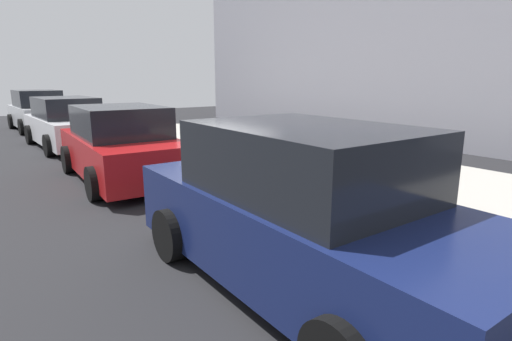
# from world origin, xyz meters

# --- Properties ---
(ground_plane) EXTENTS (40.00, 40.00, 0.00)m
(ground_plane) POSITION_xyz_m (0.00, 0.00, 0.00)
(ground_plane) COLOR black
(sidewalk_curb) EXTENTS (18.00, 5.00, 0.14)m
(sidewalk_curb) POSITION_xyz_m (0.00, -2.50, 0.07)
(sidewalk_curb) COLOR #ADA89E
(sidewalk_curb) RESTS_ON ground_plane
(building_facade_sidewalk_side) EXTENTS (24.00, 3.00, 8.43)m
(building_facade_sidewalk_side) POSITION_xyz_m (0.00, -8.82, 4.21)
(building_facade_sidewalk_side) COLOR gray
(building_facade_sidewalk_side) RESTS_ON ground_plane
(suitcase_red_0) EXTENTS (0.38, 0.25, 0.82)m
(suitcase_red_0) POSITION_xyz_m (-4.21, -0.66, 0.42)
(suitcase_red_0) COLOR red
(suitcase_red_0) RESTS_ON sidewalk_curb
(suitcase_olive_1) EXTENTS (0.41, 0.26, 0.61)m
(suitcase_olive_1) POSITION_xyz_m (-3.75, -0.60, 0.42)
(suitcase_olive_1) COLOR #59601E
(suitcase_olive_1) RESTS_ON sidewalk_curb
(suitcase_maroon_2) EXTENTS (0.45, 0.23, 0.78)m
(suitcase_maroon_2) POSITION_xyz_m (-3.26, -0.62, 0.41)
(suitcase_maroon_2) COLOR maroon
(suitcase_maroon_2) RESTS_ON sidewalk_curb
(suitcase_teal_3) EXTENTS (0.45, 0.24, 1.04)m
(suitcase_teal_3) POSITION_xyz_m (-2.75, -0.61, 0.52)
(suitcase_teal_3) COLOR #0F606B
(suitcase_teal_3) RESTS_ON sidewalk_curb
(suitcase_navy_4) EXTENTS (0.44, 0.29, 0.89)m
(suitcase_navy_4) POSITION_xyz_m (-2.25, -0.64, 0.42)
(suitcase_navy_4) COLOR navy
(suitcase_navy_4) RESTS_ON sidewalk_curb
(suitcase_black_5) EXTENTS (0.36, 0.27, 0.92)m
(suitcase_black_5) POSITION_xyz_m (-1.80, -0.59, 0.49)
(suitcase_black_5) COLOR black
(suitcase_black_5) RESTS_ON sidewalk_curb
(suitcase_silver_6) EXTENTS (0.37, 0.21, 0.88)m
(suitcase_silver_6) POSITION_xyz_m (-1.38, -0.62, 0.47)
(suitcase_silver_6) COLOR #9EA0A8
(suitcase_silver_6) RESTS_ON sidewalk_curb
(suitcase_red_7) EXTENTS (0.46, 0.28, 0.99)m
(suitcase_red_7) POSITION_xyz_m (-0.90, -0.57, 0.53)
(suitcase_red_7) COLOR red
(suitcase_red_7) RESTS_ON sidewalk_curb
(suitcase_olive_8) EXTENTS (0.51, 0.27, 0.90)m
(suitcase_olive_8) POSITION_xyz_m (-0.36, -0.59, 0.46)
(suitcase_olive_8) COLOR #59601E
(suitcase_olive_8) RESTS_ON sidewalk_curb
(suitcase_maroon_9) EXTENTS (0.44, 0.24, 1.02)m
(suitcase_maroon_9) POSITION_xyz_m (0.17, -0.65, 0.50)
(suitcase_maroon_9) COLOR maroon
(suitcase_maroon_9) RESTS_ON sidewalk_curb
(suitcase_teal_10) EXTENTS (0.46, 0.23, 0.94)m
(suitcase_teal_10) POSITION_xyz_m (0.68, -0.62, 0.50)
(suitcase_teal_10) COLOR #0F606B
(suitcase_teal_10) RESTS_ON sidewalk_curb
(fire_hydrant) EXTENTS (0.39, 0.21, 0.73)m
(fire_hydrant) POSITION_xyz_m (1.66, -0.63, 0.52)
(fire_hydrant) COLOR #99999E
(fire_hydrant) RESTS_ON sidewalk_curb
(bollard_post) EXTENTS (0.15, 0.15, 0.87)m
(bollard_post) POSITION_xyz_m (2.23, -0.48, 0.57)
(bollard_post) COLOR brown
(bollard_post) RESTS_ON sidewalk_curb
(parking_meter) EXTENTS (0.12, 0.09, 1.27)m
(parking_meter) POSITION_xyz_m (-5.13, -0.88, 0.97)
(parking_meter) COLOR slate
(parking_meter) RESTS_ON sidewalk_curb
(parked_car_navy_0) EXTENTS (4.49, 2.06, 1.72)m
(parked_car_navy_0) POSITION_xyz_m (-5.11, 1.78, 0.80)
(parked_car_navy_0) COLOR #141E4C
(parked_car_navy_0) RESTS_ON ground_plane
(parked_car_red_1) EXTENTS (4.37, 2.16, 1.60)m
(parked_car_red_1) POSITION_xyz_m (0.65, 1.78, 0.75)
(parked_car_red_1) COLOR #AD1619
(parked_car_red_1) RESTS_ON ground_plane
(parked_car_white_2) EXTENTS (4.67, 2.06, 1.59)m
(parked_car_white_2) POSITION_xyz_m (5.94, 1.78, 0.74)
(parked_car_white_2) COLOR silver
(parked_car_white_2) RESTS_ON ground_plane
(parked_car_silver_3) EXTENTS (4.33, 2.07, 1.68)m
(parked_car_silver_3) POSITION_xyz_m (11.36, 1.78, 0.78)
(parked_car_silver_3) COLOR #B2B5BA
(parked_car_silver_3) RESTS_ON ground_plane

